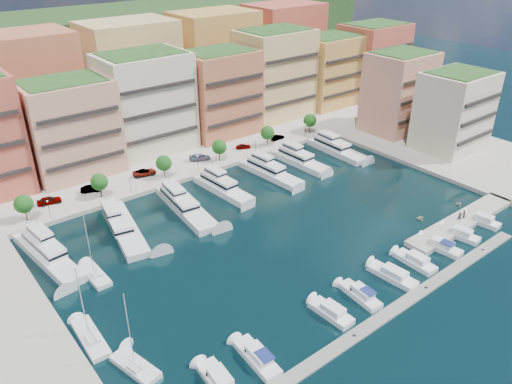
% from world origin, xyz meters
% --- Properties ---
extents(ground, '(400.00, 400.00, 0.00)m').
position_xyz_m(ground, '(0.00, 0.00, 0.00)').
color(ground, black).
rests_on(ground, ground).
extents(north_quay, '(220.00, 64.00, 2.00)m').
position_xyz_m(north_quay, '(0.00, 62.00, 0.00)').
color(north_quay, '#9E998E').
rests_on(north_quay, ground).
extents(east_quay, '(34.00, 76.00, 2.00)m').
position_xyz_m(east_quay, '(62.00, -8.00, 0.00)').
color(east_quay, '#9E998E').
rests_on(east_quay, ground).
extents(hillside, '(240.00, 40.00, 58.00)m').
position_xyz_m(hillside, '(0.00, 110.00, 0.00)').
color(hillside, '#1F3716').
rests_on(hillside, ground).
extents(south_pontoon, '(72.00, 2.20, 0.35)m').
position_xyz_m(south_pontoon, '(-3.00, -30.00, 0.00)').
color(south_pontoon, gray).
rests_on(south_pontoon, ground).
extents(finger_pier, '(32.00, 5.00, 2.00)m').
position_xyz_m(finger_pier, '(30.00, -22.00, 0.00)').
color(finger_pier, '#9E998E').
rests_on(finger_pier, ground).
extents(apartment_2, '(20.00, 15.50, 22.80)m').
position_xyz_m(apartment_2, '(-23.00, 49.99, 12.31)').
color(apartment_2, tan).
rests_on(apartment_2, north_quay).
extents(apartment_3, '(22.00, 16.50, 25.80)m').
position_xyz_m(apartment_3, '(-2.00, 51.99, 13.81)').
color(apartment_3, beige).
rests_on(apartment_3, north_quay).
extents(apartment_4, '(20.00, 15.50, 23.80)m').
position_xyz_m(apartment_4, '(20.00, 49.99, 12.81)').
color(apartment_4, '#B46243').
rests_on(apartment_4, north_quay).
extents(apartment_5, '(22.00, 16.50, 26.80)m').
position_xyz_m(apartment_5, '(42.00, 51.99, 14.31)').
color(apartment_5, '#EBD07C').
rests_on(apartment_5, north_quay).
extents(apartment_6, '(20.00, 15.50, 22.80)m').
position_xyz_m(apartment_6, '(64.00, 49.99, 12.31)').
color(apartment_6, '#D1874C').
rests_on(apartment_6, north_quay).
extents(apartment_7, '(22.00, 16.50, 24.80)m').
position_xyz_m(apartment_7, '(84.00, 47.99, 13.31)').
color(apartment_7, '#CE5C44').
rests_on(apartment_7, north_quay).
extents(apartment_east_a, '(18.00, 14.50, 22.80)m').
position_xyz_m(apartment_east_a, '(62.00, 19.99, 12.31)').
color(apartment_east_a, tan).
rests_on(apartment_east_a, east_quay).
extents(apartment_east_b, '(18.00, 14.50, 20.80)m').
position_xyz_m(apartment_east_b, '(62.00, 1.99, 11.31)').
color(apartment_east_b, beige).
rests_on(apartment_east_b, east_quay).
extents(backblock_1, '(26.00, 18.00, 30.00)m').
position_xyz_m(backblock_1, '(-25.00, 74.00, 16.00)').
color(backblock_1, '#B46243').
rests_on(backblock_1, north_quay).
extents(backblock_2, '(26.00, 18.00, 30.00)m').
position_xyz_m(backblock_2, '(5.00, 74.00, 16.00)').
color(backblock_2, '#EBD07C').
rests_on(backblock_2, north_quay).
extents(backblock_3, '(26.00, 18.00, 30.00)m').
position_xyz_m(backblock_3, '(35.00, 74.00, 16.00)').
color(backblock_3, '#D1874C').
rests_on(backblock_3, north_quay).
extents(backblock_4, '(26.00, 18.00, 30.00)m').
position_xyz_m(backblock_4, '(65.00, 74.00, 16.00)').
color(backblock_4, '#CE5C44').
rests_on(backblock_4, north_quay).
extents(tree_0, '(3.80, 3.80, 5.65)m').
position_xyz_m(tree_0, '(-40.00, 33.50, 4.74)').
color(tree_0, '#473323').
rests_on(tree_0, north_quay).
extents(tree_1, '(3.80, 3.80, 5.65)m').
position_xyz_m(tree_1, '(-24.00, 33.50, 4.74)').
color(tree_1, '#473323').
rests_on(tree_1, north_quay).
extents(tree_2, '(3.80, 3.80, 5.65)m').
position_xyz_m(tree_2, '(-8.00, 33.50, 4.74)').
color(tree_2, '#473323').
rests_on(tree_2, north_quay).
extents(tree_3, '(3.80, 3.80, 5.65)m').
position_xyz_m(tree_3, '(8.00, 33.50, 4.74)').
color(tree_3, '#473323').
rests_on(tree_3, north_quay).
extents(tree_4, '(3.80, 3.80, 5.65)m').
position_xyz_m(tree_4, '(24.00, 33.50, 4.74)').
color(tree_4, '#473323').
rests_on(tree_4, north_quay).
extents(tree_5, '(3.80, 3.80, 5.65)m').
position_xyz_m(tree_5, '(40.00, 33.50, 4.74)').
color(tree_5, '#473323').
rests_on(tree_5, north_quay).
extents(lamppost_0, '(0.30, 0.30, 4.20)m').
position_xyz_m(lamppost_0, '(-36.00, 31.20, 3.83)').
color(lamppost_0, black).
rests_on(lamppost_0, north_quay).
extents(lamppost_1, '(0.30, 0.30, 4.20)m').
position_xyz_m(lamppost_1, '(-18.00, 31.20, 3.83)').
color(lamppost_1, black).
rests_on(lamppost_1, north_quay).
extents(lamppost_2, '(0.30, 0.30, 4.20)m').
position_xyz_m(lamppost_2, '(0.00, 31.20, 3.83)').
color(lamppost_2, black).
rests_on(lamppost_2, north_quay).
extents(lamppost_3, '(0.30, 0.30, 4.20)m').
position_xyz_m(lamppost_3, '(18.00, 31.20, 3.83)').
color(lamppost_3, black).
rests_on(lamppost_3, north_quay).
extents(lamppost_4, '(0.30, 0.30, 4.20)m').
position_xyz_m(lamppost_4, '(36.00, 31.20, 3.83)').
color(lamppost_4, black).
rests_on(lamppost_4, north_quay).
extents(yacht_0, '(6.55, 22.06, 7.30)m').
position_xyz_m(yacht_0, '(-40.96, 19.05, 1.21)').
color(yacht_0, silver).
rests_on(yacht_0, ground).
extents(yacht_1, '(8.69, 22.23, 7.30)m').
position_xyz_m(yacht_1, '(-25.82, 18.98, 1.09)').
color(yacht_1, silver).
rests_on(yacht_1, ground).
extents(yacht_2, '(7.11, 22.45, 7.30)m').
position_xyz_m(yacht_2, '(-11.67, 18.89, 1.21)').
color(yacht_2, silver).
rests_on(yacht_2, ground).
extents(yacht_3, '(5.22, 18.04, 7.30)m').
position_xyz_m(yacht_3, '(-0.42, 20.84, 1.21)').
color(yacht_3, silver).
rests_on(yacht_3, ground).
extents(yacht_4, '(5.56, 19.12, 7.30)m').
position_xyz_m(yacht_4, '(13.53, 20.30, 1.09)').
color(yacht_4, silver).
rests_on(yacht_4, ground).
extents(yacht_5, '(4.90, 17.53, 7.30)m').
position_xyz_m(yacht_5, '(24.13, 21.03, 1.21)').
color(yacht_5, silver).
rests_on(yacht_5, ground).
extents(yacht_6, '(5.52, 19.10, 7.30)m').
position_xyz_m(yacht_6, '(37.07, 20.33, 1.21)').
color(yacht_6, silver).
rests_on(yacht_6, ground).
extents(cruiser_0, '(3.55, 7.97, 2.55)m').
position_xyz_m(cruiser_0, '(-32.67, -24.58, 0.55)').
color(cruiser_0, white).
rests_on(cruiser_0, ground).
extents(cruiser_1, '(3.38, 8.80, 2.66)m').
position_xyz_m(cruiser_1, '(-26.12, -24.61, 0.57)').
color(cruiser_1, white).
rests_on(cruiser_1, ground).
extents(cruiser_3, '(3.07, 7.59, 2.55)m').
position_xyz_m(cruiser_3, '(-11.19, -24.58, 0.55)').
color(cruiser_3, white).
rests_on(cruiser_3, ground).
extents(cruiser_4, '(3.24, 8.22, 2.66)m').
position_xyz_m(cruiser_4, '(-4.39, -24.61, 0.57)').
color(cruiser_4, white).
rests_on(cruiser_4, ground).
extents(cruiser_5, '(3.48, 9.07, 2.55)m').
position_xyz_m(cruiser_5, '(4.02, -24.60, 0.55)').
color(cruiser_5, white).
rests_on(cruiser_5, ground).
extents(cruiser_6, '(3.08, 7.95, 2.55)m').
position_xyz_m(cruiser_6, '(10.60, -24.59, 0.55)').
color(cruiser_6, white).
rests_on(cruiser_6, ground).
extents(cruiser_7, '(3.46, 8.41, 2.66)m').
position_xyz_m(cruiser_7, '(18.39, -24.61, 0.57)').
color(cruiser_7, white).
rests_on(cruiser_7, ground).
extents(cruiser_8, '(3.56, 7.87, 2.55)m').
position_xyz_m(cruiser_8, '(25.11, -24.58, 0.55)').
color(cruiser_8, white).
rests_on(cruiser_8, ground).
extents(cruiser_9, '(3.26, 7.28, 2.55)m').
position_xyz_m(cruiser_9, '(33.39, -24.58, 0.55)').
color(cruiser_9, white).
rests_on(cruiser_9, ground).
extents(sailboat_2, '(2.88, 8.37, 13.20)m').
position_xyz_m(sailboat_2, '(-36.28, 7.92, 0.32)').
color(sailboat_2, silver).
rests_on(sailboat_2, ground).
extents(sailboat_1, '(3.18, 9.81, 13.20)m').
position_xyz_m(sailboat_1, '(-42.86, -6.24, 0.31)').
color(sailboat_1, silver).
rests_on(sailboat_1, ground).
extents(sailboat_0, '(4.54, 8.44, 13.20)m').
position_xyz_m(sailboat_0, '(-40.16, -15.24, 0.32)').
color(sailboat_0, silver).
rests_on(sailboat_0, ground).
extents(tender_1, '(2.17, 2.03, 0.92)m').
position_xyz_m(tender_1, '(24.74, -15.62, 0.46)').
color(tender_1, beige).
rests_on(tender_1, ground).
extents(tender_3, '(1.95, 1.85, 0.81)m').
position_xyz_m(tender_3, '(36.57, -17.23, 0.41)').
color(tender_3, beige).
rests_on(tender_3, ground).
extents(car_0, '(5.33, 2.88, 1.72)m').
position_xyz_m(car_0, '(-34.10, 37.60, 1.86)').
color(car_0, gray).
rests_on(car_0, north_quay).
extents(car_1, '(4.83, 3.31, 1.51)m').
position_xyz_m(car_1, '(-24.81, 37.35, 1.75)').
color(car_1, gray).
rests_on(car_1, north_quay).
extents(car_2, '(6.11, 3.84, 1.57)m').
position_xyz_m(car_2, '(-11.26, 37.61, 1.79)').
color(car_2, gray).
rests_on(car_2, north_quay).
extents(car_3, '(5.92, 4.27, 1.59)m').
position_xyz_m(car_3, '(4.12, 36.86, 1.80)').
color(car_3, gray).
rests_on(car_3, north_quay).
extents(car_4, '(4.31, 3.06, 1.36)m').
position_xyz_m(car_4, '(17.54, 35.99, 1.68)').
color(car_4, gray).
rests_on(car_4, north_quay).
extents(car_5, '(4.13, 1.54, 1.35)m').
position_xyz_m(car_5, '(29.15, 35.15, 1.67)').
color(car_5, gray).
rests_on(car_5, north_quay).
extents(person_0, '(0.79, 0.79, 1.85)m').
position_xyz_m(person_0, '(29.23, -21.68, 1.92)').
color(person_0, '#232B47').
rests_on(person_0, finger_pier).
extents(person_1, '(0.92, 0.73, 1.83)m').
position_xyz_m(person_1, '(30.59, -21.74, 1.91)').
color(person_1, brown).
rests_on(person_1, finger_pier).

